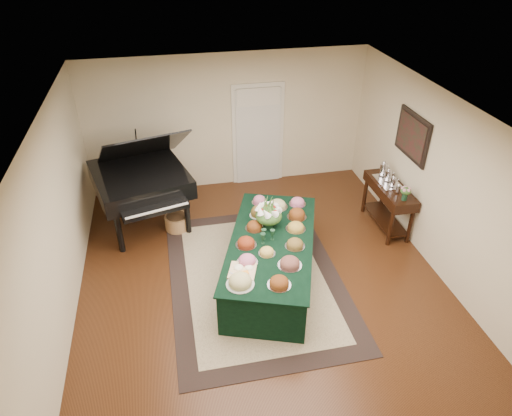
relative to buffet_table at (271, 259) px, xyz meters
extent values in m
plane|color=black|center=(-0.15, 0.13, -0.37)|extent=(6.00, 6.00, 0.00)
cube|color=black|center=(-0.24, 0.04, -0.36)|extent=(2.61, 3.65, 0.01)
cube|color=beige|center=(-0.24, 0.04, -0.36)|extent=(2.09, 3.13, 0.01)
cube|color=silver|center=(0.45, 3.11, 0.68)|extent=(1.05, 0.04, 2.10)
cube|color=silver|center=(0.45, 3.09, 0.63)|extent=(0.90, 0.06, 2.00)
cube|color=black|center=(0.00, 0.00, -0.01)|extent=(1.93, 2.77, 0.71)
cube|color=black|center=(0.00, 0.00, 0.35)|extent=(2.01, 2.84, 0.02)
cylinder|color=silver|center=(-0.19, 0.35, 0.37)|extent=(0.29, 0.29, 0.01)
ellipsoid|color=brown|center=(-0.19, 0.35, 0.42)|extent=(0.24, 0.24, 0.09)
cylinder|color=silver|center=(0.30, -0.21, 0.37)|extent=(0.29, 0.29, 0.01)
ellipsoid|color=brown|center=(0.30, -0.21, 0.42)|extent=(0.24, 0.24, 0.09)
cylinder|color=silver|center=(0.43, 0.20, 0.37)|extent=(0.31, 0.31, 0.01)
ellipsoid|color=gold|center=(0.43, 0.20, 0.41)|extent=(0.25, 0.25, 0.08)
cylinder|color=silver|center=(0.11, -0.61, 0.37)|extent=(0.34, 0.34, 0.01)
ellipsoid|color=brown|center=(0.11, -0.61, 0.42)|extent=(0.28, 0.28, 0.09)
cylinder|color=silver|center=(-0.45, -0.42, 0.37)|extent=(0.30, 0.30, 0.01)
ellipsoid|color=#D76B94|center=(-0.45, -0.42, 0.41)|extent=(0.24, 0.24, 0.08)
cylinder|color=silver|center=(-0.39, -0.03, 0.37)|extent=(0.31, 0.31, 0.01)
ellipsoid|color=maroon|center=(-0.39, -0.03, 0.42)|extent=(0.26, 0.26, 0.09)
cylinder|color=silver|center=(0.65, 0.88, 0.37)|extent=(0.28, 0.28, 0.01)
ellipsoid|color=#D76B94|center=(0.65, 0.88, 0.41)|extent=(0.23, 0.23, 0.08)
cylinder|color=silver|center=(0.31, 0.86, 0.37)|extent=(0.33, 0.33, 0.01)
ellipsoid|color=#DAD188|center=(0.31, 0.86, 0.42)|extent=(0.27, 0.27, 0.09)
cylinder|color=silver|center=(-0.13, -0.96, 0.37)|extent=(0.31, 0.31, 0.01)
ellipsoid|color=brown|center=(-0.13, -0.96, 0.42)|extent=(0.26, 0.26, 0.09)
cylinder|color=silver|center=(-0.14, -0.29, 0.37)|extent=(0.25, 0.25, 0.01)
ellipsoid|color=#DEBA4F|center=(-0.14, -0.29, 0.41)|extent=(0.20, 0.20, 0.07)
cylinder|color=#A2ACA2|center=(-0.07, 0.69, 0.37)|extent=(0.25, 0.25, 0.01)
ellipsoid|color=brown|center=(-0.07, 0.69, 0.44)|extent=(0.21, 0.21, 0.13)
cylinder|color=silver|center=(0.54, 0.51, 0.37)|extent=(0.31, 0.31, 0.01)
ellipsoid|color=brown|center=(0.54, 0.51, 0.43)|extent=(0.26, 0.26, 0.11)
cylinder|color=silver|center=(0.04, 1.06, 0.37)|extent=(0.26, 0.26, 0.01)
ellipsoid|color=#D76B94|center=(0.04, 1.06, 0.42)|extent=(0.21, 0.21, 0.09)
cylinder|color=#A2ACA2|center=(-0.62, -0.85, 0.37)|extent=(0.37, 0.37, 0.01)
ellipsoid|color=#DAD188|center=(-0.62, -0.85, 0.43)|extent=(0.31, 0.31, 0.11)
cube|color=tan|center=(-0.55, -0.60, 0.37)|extent=(0.45, 0.45, 0.02)
ellipsoid|color=white|center=(-0.59, -0.54, 0.42)|extent=(0.14, 0.14, 0.08)
ellipsoid|color=white|center=(-0.45, -0.57, 0.41)|extent=(0.12, 0.12, 0.07)
cube|color=orange|center=(-0.53, -0.69, 0.41)|extent=(0.09, 0.07, 0.05)
cylinder|color=#153520|center=(0.04, 0.37, 0.44)|extent=(0.16, 0.16, 0.16)
ellipsoid|color=#376126|center=(0.04, 0.37, 0.56)|extent=(0.41, 0.41, 0.26)
cylinder|color=black|center=(-2.29, 1.18, 0.01)|extent=(0.10, 0.10, 0.75)
cylinder|color=black|center=(-1.15, 1.48, 0.01)|extent=(0.10, 0.10, 0.75)
cylinder|color=black|center=(-2.07, 2.63, 0.01)|extent=(0.10, 0.10, 0.75)
cube|color=black|center=(-1.89, 1.95, 0.55)|extent=(1.87, 1.95, 0.32)
cube|color=black|center=(-1.65, 1.07, 0.44)|extent=(1.10, 0.49, 0.10)
cube|color=black|center=(-1.78, 2.14, 1.06)|extent=(1.70, 1.50, 0.83)
cylinder|color=#9A6B3E|center=(-1.34, 1.64, -0.23)|extent=(0.43, 0.43, 0.27)
cylinder|color=black|center=(2.17, 0.42, -0.04)|extent=(0.07, 0.07, 0.66)
cylinder|color=black|center=(2.53, 0.42, -0.04)|extent=(0.07, 0.07, 0.66)
cylinder|color=black|center=(2.17, 1.50, -0.04)|extent=(0.07, 0.07, 0.66)
cylinder|color=black|center=(2.53, 1.50, -0.04)|extent=(0.07, 0.07, 0.66)
cube|color=black|center=(2.35, 0.96, 0.39)|extent=(0.45, 1.27, 0.18)
cube|color=black|center=(2.35, 0.96, -0.22)|extent=(0.38, 1.12, 0.03)
cube|color=silver|center=(2.35, 1.09, 0.49)|extent=(0.34, 0.58, 0.02)
cylinder|color=#153520|center=(2.35, 0.48, 0.54)|extent=(0.09, 0.09, 0.13)
ellipsoid|color=pink|center=(2.35, 0.48, 0.66)|extent=(0.19, 0.19, 0.13)
cube|color=black|center=(2.57, 0.96, 1.38)|extent=(0.04, 0.95, 0.75)
cube|color=#49131A|center=(2.55, 0.96, 1.38)|extent=(0.01, 0.82, 0.62)
camera|label=1|loc=(-1.33, -5.24, 4.42)|focal=32.00mm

